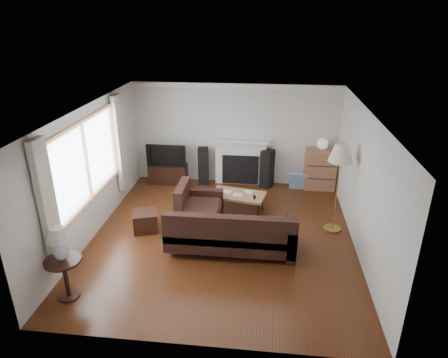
# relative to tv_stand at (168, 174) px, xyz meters

# --- Properties ---
(room) EXTENTS (5.10, 5.60, 2.54)m
(room) POSITION_rel_tv_stand_xyz_m (1.68, -2.50, 1.01)
(room) COLOR #4B2410
(room) RESTS_ON ground
(window) EXTENTS (0.12, 2.74, 1.54)m
(window) POSITION_rel_tv_stand_xyz_m (-0.77, -2.70, 1.31)
(window) COLOR brown
(window) RESTS_ON room
(curtain_near) EXTENTS (0.10, 0.35, 2.10)m
(curtain_near) POSITION_rel_tv_stand_xyz_m (-0.72, -4.22, 1.16)
(curtain_near) COLOR beige
(curtain_near) RESTS_ON room
(curtain_far) EXTENTS (0.10, 0.35, 2.10)m
(curtain_far) POSITION_rel_tv_stand_xyz_m (-0.72, -1.18, 1.16)
(curtain_far) COLOR beige
(curtain_far) RESTS_ON room
(fireplace) EXTENTS (1.40, 0.26, 1.15)m
(fireplace) POSITION_rel_tv_stand_xyz_m (1.83, 0.14, 0.34)
(fireplace) COLOR white
(fireplace) RESTS_ON room
(tv_stand) EXTENTS (0.94, 0.42, 0.47)m
(tv_stand) POSITION_rel_tv_stand_xyz_m (0.00, 0.00, 0.00)
(tv_stand) COLOR black
(tv_stand) RESTS_ON ground
(television) EXTENTS (0.98, 0.13, 0.57)m
(television) POSITION_rel_tv_stand_xyz_m (0.00, 0.00, 0.52)
(television) COLOR black
(television) RESTS_ON tv_stand
(speaker_left) EXTENTS (0.30, 0.34, 0.93)m
(speaker_left) POSITION_rel_tv_stand_xyz_m (0.90, 0.05, 0.23)
(speaker_left) COLOR black
(speaker_left) RESTS_ON ground
(speaker_right) EXTENTS (0.37, 0.39, 0.94)m
(speaker_right) POSITION_rel_tv_stand_xyz_m (2.49, 0.02, 0.24)
(speaker_right) COLOR black
(speaker_right) RESTS_ON ground
(bookshelf) EXTENTS (0.75, 0.36, 1.03)m
(bookshelf) POSITION_rel_tv_stand_xyz_m (3.77, 0.03, 0.28)
(bookshelf) COLOR #956245
(bookshelf) RESTS_ON ground
(globe_lamp) EXTENTS (0.26, 0.26, 0.26)m
(globe_lamp) POSITION_rel_tv_stand_xyz_m (3.77, 0.03, 0.92)
(globe_lamp) COLOR white
(globe_lamp) RESTS_ON bookshelf
(sectional_sofa) EXTENTS (2.52, 1.84, 0.81)m
(sectional_sofa) POSITION_rel_tv_stand_xyz_m (1.89, -2.91, 0.17)
(sectional_sofa) COLOR black
(sectional_sofa) RESTS_ON ground
(coffee_table) EXTENTS (1.22, 0.81, 0.44)m
(coffee_table) POSITION_rel_tv_stand_xyz_m (1.89, -1.43, -0.01)
(coffee_table) COLOR #9D724B
(coffee_table) RESTS_ON ground
(footstool) EXTENTS (0.59, 0.59, 0.40)m
(footstool) POSITION_rel_tv_stand_xyz_m (0.12, -2.40, -0.04)
(footstool) COLOR black
(footstool) RESTS_ON ground
(floor_lamp) EXTENTS (0.61, 0.61, 1.79)m
(floor_lamp) POSITION_rel_tv_stand_xyz_m (3.84, -1.96, 0.66)
(floor_lamp) COLOR #A27F38
(floor_lamp) RESTS_ON ground
(side_table) EXTENTS (0.54, 0.54, 0.68)m
(side_table) POSITION_rel_tv_stand_xyz_m (-0.47, -4.51, 0.10)
(side_table) COLOR black
(side_table) RESTS_ON ground
(table_lamp) EXTENTS (0.33, 0.33, 0.53)m
(table_lamp) POSITION_rel_tv_stand_xyz_m (-0.47, -4.51, 0.71)
(table_lamp) COLOR silver
(table_lamp) RESTS_ON side_table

